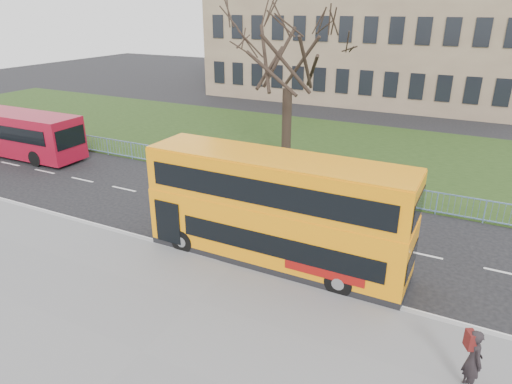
{
  "coord_description": "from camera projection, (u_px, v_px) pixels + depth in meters",
  "views": [
    {
      "loc": [
        7.3,
        -14.16,
        8.92
      ],
      "look_at": [
        -0.43,
        1.0,
        1.96
      ],
      "focal_mm": 32.0,
      "sensor_mm": 36.0,
      "label": 1
    }
  ],
  "objects": [
    {
      "name": "kerb",
      "position": [
        235.0,
        265.0,
        16.82
      ],
      "size": [
        80.0,
        0.2,
        0.14
      ],
      "primitive_type": "cube",
      "color": "gray",
      "rests_on": "ground"
    },
    {
      "name": "red_bus",
      "position": [
        10.0,
        132.0,
        29.07
      ],
      "size": [
        10.61,
        2.59,
        2.79
      ],
      "rotation": [
        0.0,
        0.0,
        0.02
      ],
      "color": "maroon",
      "rests_on": "ground"
    },
    {
      "name": "guard_railing",
      "position": [
        313.0,
        182.0,
        23.36
      ],
      "size": [
        40.0,
        0.12,
        1.1
      ],
      "primitive_type": null,
      "color": "#739BCC",
      "rests_on": "ground"
    },
    {
      "name": "civic_building",
      "position": [
        367.0,
        26.0,
        46.44
      ],
      "size": [
        30.0,
        15.0,
        14.0
      ],
      "primitive_type": "cube",
      "color": "#7D664F",
      "rests_on": "ground"
    },
    {
      "name": "grass_verge",
      "position": [
        354.0,
        152.0,
        29.9
      ],
      "size": [
        80.0,
        15.4,
        0.08
      ],
      "primitive_type": "cube",
      "color": "#1F3312",
      "rests_on": "ground"
    },
    {
      "name": "ground",
      "position": [
        254.0,
        248.0,
        18.12
      ],
      "size": [
        120.0,
        120.0,
        0.0
      ],
      "primitive_type": "plane",
      "color": "black",
      "rests_on": "ground"
    },
    {
      "name": "pedestrian",
      "position": [
        473.0,
        360.0,
        11.03
      ],
      "size": [
        0.65,
        0.74,
        1.71
      ],
      "primitive_type": "imported",
      "rotation": [
        0.0,
        0.0,
        2.04
      ],
      "color": "black",
      "rests_on": "pavement"
    },
    {
      "name": "bare_tree",
      "position": [
        288.0,
        73.0,
        25.58
      ],
      "size": [
        7.48,
        7.48,
        10.68
      ],
      "primitive_type": null,
      "color": "black",
      "rests_on": "grass_verge"
    },
    {
      "name": "pavement",
      "position": [
        142.0,
        353.0,
        12.54
      ],
      "size": [
        80.0,
        10.5,
        0.12
      ],
      "primitive_type": "cube",
      "color": "slate",
      "rests_on": "ground"
    },
    {
      "name": "yellow_bus",
      "position": [
        275.0,
        208.0,
        16.4
      ],
      "size": [
        9.7,
        2.38,
        4.06
      ],
      "rotation": [
        0.0,
        0.0,
        -0.0
      ],
      "color": "orange",
      "rests_on": "ground"
    }
  ]
}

